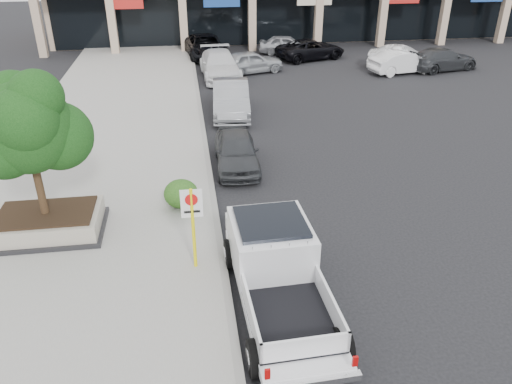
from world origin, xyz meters
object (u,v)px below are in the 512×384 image
at_px(planter, 48,223).
at_px(pickup_truck, 280,276).
at_px(curb_car_d, 205,46).
at_px(curb_car_a, 236,150).
at_px(lot_car_a, 251,62).
at_px(lot_car_d, 311,49).
at_px(curb_car_b, 231,98).
at_px(lot_car_e, 286,45).
at_px(planter_tree, 33,126).
at_px(no_parking_sign, 193,218).
at_px(curb_car_c, 220,65).
at_px(lot_car_c, 443,59).
at_px(lot_car_f, 402,58).
at_px(lot_car_b, 403,62).

distance_m(planter, pickup_truck, 7.35).
xyz_separation_m(pickup_truck, curb_car_d, (-0.25, 26.88, -0.13)).
height_order(curb_car_a, lot_car_a, lot_car_a).
bearing_deg(lot_car_d, curb_car_b, 129.61).
bearing_deg(curb_car_a, curb_car_b, 87.60).
relative_size(curb_car_a, lot_car_e, 1.00).
bearing_deg(planter_tree, planter, -131.03).
height_order(planter, curb_car_d, curb_car_d).
xyz_separation_m(curb_car_b, lot_car_d, (6.70, 10.95, -0.12)).
distance_m(no_parking_sign, lot_car_d, 25.15).
bearing_deg(planter, curb_car_d, 75.54).
bearing_deg(planter, lot_car_a, 64.77).
xyz_separation_m(no_parking_sign, lot_car_d, (8.93, 23.49, -0.95)).
distance_m(curb_car_c, lot_car_d, 7.80).
relative_size(planter, lot_car_d, 0.65).
bearing_deg(curb_car_d, planter, -110.63).
distance_m(curb_car_a, lot_car_a, 14.13).
relative_size(curb_car_c, lot_car_c, 1.12).
distance_m(curb_car_b, lot_car_a, 8.04).
height_order(curb_car_c, lot_car_d, curb_car_c).
xyz_separation_m(planter_tree, curb_car_a, (5.89, 3.95, -2.74)).
height_order(no_parking_sign, lot_car_a, no_parking_sign).
bearing_deg(lot_car_e, planter, 165.27).
xyz_separation_m(curb_car_d, lot_car_a, (2.60, -4.84, -0.07)).
height_order(planter_tree, curb_car_a, planter_tree).
distance_m(planter, planter_tree, 2.95).
relative_size(planter_tree, curb_car_b, 0.82).
distance_m(no_parking_sign, curb_car_d, 25.23).
height_order(curb_car_d, lot_car_c, curb_car_d).
height_order(lot_car_d, lot_car_e, lot_car_d).
bearing_deg(lot_car_f, lot_car_c, -78.09).
bearing_deg(pickup_truck, lot_car_d, 72.40).
relative_size(curb_car_a, curb_car_d, 0.71).
xyz_separation_m(planter_tree, pickup_truck, (6.00, -4.18, -2.51)).
bearing_deg(curb_car_d, lot_car_a, -67.95).
bearing_deg(lot_car_e, curb_car_a, 175.44).
distance_m(lot_car_b, lot_car_f, 1.04).
bearing_deg(curb_car_b, curb_car_c, 94.17).
xyz_separation_m(lot_car_a, lot_car_c, (12.29, -1.06, -0.00)).
height_order(curb_car_a, lot_car_e, curb_car_a).
bearing_deg(curb_car_c, curb_car_a, -94.11).
distance_m(planter, no_parking_sign, 4.94).
relative_size(no_parking_sign, lot_car_b, 0.54).
bearing_deg(curb_car_c, curb_car_b, -92.33).
relative_size(lot_car_a, lot_car_c, 0.85).
relative_size(no_parking_sign, lot_car_f, 0.53).
bearing_deg(curb_car_d, lot_car_d, -19.08).
height_order(planter_tree, lot_car_b, planter_tree).
height_order(lot_car_b, lot_car_e, lot_car_b).
relative_size(pickup_truck, lot_car_e, 1.46).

